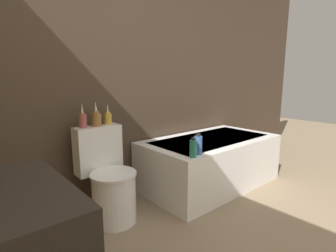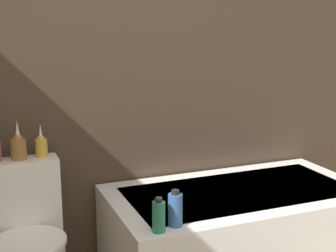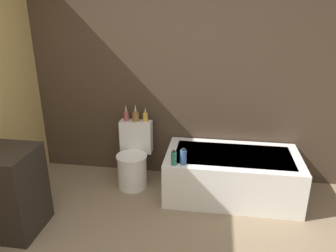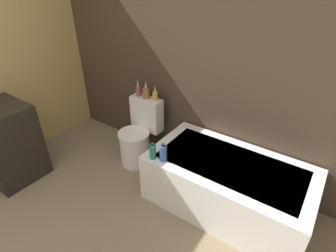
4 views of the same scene
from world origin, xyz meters
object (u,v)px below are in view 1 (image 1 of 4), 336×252
(shampoo_bottle_short, at_px, (198,145))
(bathtub, at_px, (210,161))
(vase_bronze, at_px, (108,117))
(shampoo_bottle_tall, at_px, (193,148))
(toilet, at_px, (109,181))
(vase_gold, at_px, (83,119))
(vase_silver, at_px, (96,118))

(shampoo_bottle_short, bearing_deg, bathtub, 30.11)
(vase_bronze, xyz_separation_m, shampoo_bottle_tall, (0.43, -0.61, -0.23))
(toilet, height_order, vase_bronze, vase_bronze)
(vase_gold, distance_m, shampoo_bottle_tall, 0.91)
(bathtub, height_order, shampoo_bottle_tall, shampoo_bottle_tall)
(bathtub, bearing_deg, toilet, 175.92)
(bathtub, relative_size, vase_bronze, 8.32)
(toilet, bearing_deg, vase_bronze, 58.74)
(bathtub, distance_m, shampoo_bottle_tall, 0.77)
(vase_gold, xyz_separation_m, shampoo_bottle_short, (0.75, -0.56, -0.23))
(vase_gold, height_order, vase_silver, vase_silver)
(toilet, distance_m, shampoo_bottle_tall, 0.74)
(bathtub, bearing_deg, vase_bronze, 165.36)
(vase_bronze, bearing_deg, bathtub, -14.64)
(shampoo_bottle_short, bearing_deg, vase_silver, 138.78)
(vase_bronze, bearing_deg, toilet, -121.26)
(bathtub, bearing_deg, shampoo_bottle_short, -149.89)
(vase_silver, height_order, shampoo_bottle_tall, vase_silver)
(vase_silver, bearing_deg, shampoo_bottle_tall, -47.45)
(vase_silver, height_order, shampoo_bottle_short, vase_silver)
(bathtub, xyz_separation_m, toilet, (-1.16, 0.08, 0.06))
(vase_gold, height_order, shampoo_bottle_short, vase_gold)
(toilet, relative_size, vase_silver, 3.63)
(toilet, height_order, vase_gold, vase_gold)
(vase_silver, xyz_separation_m, shampoo_bottle_short, (0.64, -0.56, -0.23))
(vase_silver, bearing_deg, toilet, -90.00)
(vase_gold, bearing_deg, vase_bronze, 3.95)
(shampoo_bottle_tall, distance_m, shampoo_bottle_short, 0.10)
(vase_bronze, bearing_deg, vase_gold, -176.05)
(vase_gold, bearing_deg, shampoo_bottle_tall, -41.98)
(vase_gold, bearing_deg, bathtub, -11.39)
(toilet, xyz_separation_m, shampoo_bottle_tall, (0.54, -0.42, 0.27))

